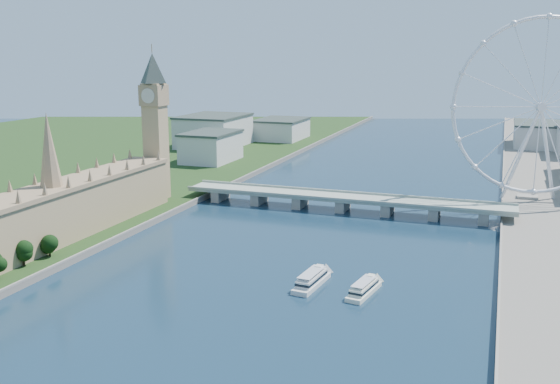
% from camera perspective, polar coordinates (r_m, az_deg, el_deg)
% --- Properties ---
extents(parliament_range, '(24.00, 200.00, 70.00)m').
position_cam_1_polar(parliament_range, '(357.78, -19.96, -1.84)').
color(parliament_range, tan).
rests_on(parliament_range, ground).
extents(big_ben, '(20.02, 20.02, 110.00)m').
position_cam_1_polar(big_ben, '(437.30, -11.41, 7.57)').
color(big_ben, tan).
rests_on(big_ben, ground).
extents(westminster_bridge, '(220.00, 22.00, 9.50)m').
position_cam_1_polar(westminster_bridge, '(418.42, 5.78, -0.78)').
color(westminster_bridge, gray).
rests_on(westminster_bridge, ground).
extents(london_eye, '(113.60, 39.12, 124.30)m').
position_cam_1_polar(london_eye, '(452.71, 22.74, 7.14)').
color(london_eye, silver).
rests_on(london_eye, ground).
extents(city_skyline, '(505.00, 280.00, 32.00)m').
position_cam_1_polar(city_skyline, '(663.78, 14.57, 4.75)').
color(city_skyline, beige).
rests_on(city_skyline, ground).
extents(tour_boat_near, '(11.39, 32.41, 7.03)m').
position_cam_1_polar(tour_boat_near, '(285.74, 2.90, -8.55)').
color(tour_boat_near, silver).
rests_on(tour_boat_near, ground).
extents(tour_boat_far, '(12.15, 29.87, 6.41)m').
position_cam_1_polar(tour_boat_far, '(278.69, 7.67, -9.21)').
color(tour_boat_far, silver).
rests_on(tour_boat_far, ground).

